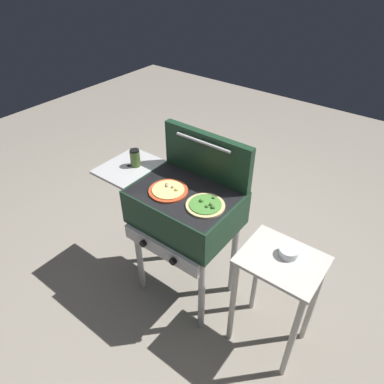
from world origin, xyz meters
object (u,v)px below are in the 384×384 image
Objects in this scene: pizza_cheese at (168,190)px; topping_bowl_near at (288,252)px; grill at (183,210)px; sauce_jar at (135,158)px; prep_table at (277,285)px; pizza_veggie at (206,205)px.

pizza_cheese is 2.23× the size of topping_bowl_near.
grill is 9.00× the size of topping_bowl_near.
sauce_jar is 1.12× the size of topping_bowl_near.
sauce_jar reaches higher than topping_bowl_near.
grill is 0.18m from pizza_cheese.
topping_bowl_near is (0.68, 0.05, 0.01)m from grill.
topping_bowl_near is (1.12, 0.01, -0.19)m from sauce_jar.
prep_table is 7.01× the size of topping_bowl_near.
pizza_veggie is at bearing -175.16° from prep_table.
pizza_veggie reaches higher than grill.
prep_table is (0.67, 0.00, -0.22)m from grill.
sauce_jar is at bearing 175.19° from grill.
pizza_veggie reaches higher than pizza_cheese.
prep_table is (0.48, 0.04, -0.38)m from pizza_veggie.
topping_bowl_near is at bearing 7.98° from pizza_cheese.
grill is 4.26× the size of pizza_veggie.
grill is 0.71m from prep_table.
sauce_jar is at bearing 178.35° from prep_table.
grill is 8.01× the size of sauce_jar.
pizza_cheese is at bearing -140.29° from grill.
pizza_cheese reaches higher than grill.
pizza_cheese is at bearing -175.61° from pizza_veggie.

